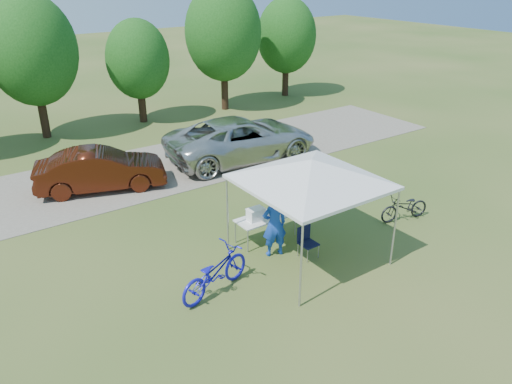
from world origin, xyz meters
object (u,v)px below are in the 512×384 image
at_px(cyclist, 274,224).
at_px(minivan, 242,139).
at_px(bike_dark, 405,207).
at_px(sedan, 101,170).
at_px(folding_chair, 306,239).
at_px(folding_table, 266,218).
at_px(bike_blue, 215,272).
at_px(cooler, 256,214).

relative_size(cyclist, minivan, 0.30).
relative_size(bike_dark, minivan, 0.27).
bearing_deg(sedan, folding_chair, -140.03).
height_order(folding_chair, bike_dark, bike_dark).
bearing_deg(folding_chair, folding_table, 103.72).
height_order(folding_table, folding_chair, folding_chair).
bearing_deg(bike_dark, minivan, -157.70).
bearing_deg(minivan, folding_table, 157.74).
xyz_separation_m(bike_blue, bike_dark, (6.49, -0.11, -0.12)).
distance_m(cooler, bike_blue, 2.50).
bearing_deg(bike_blue, minivan, -52.78).
relative_size(folding_table, minivan, 0.29).
xyz_separation_m(cooler, cyclist, (0.04, -0.78, 0.02)).
bearing_deg(cooler, folding_table, 0.00).
distance_m(folding_table, minivan, 6.33).
height_order(cooler, bike_blue, bike_blue).
distance_m(cyclist, minivan, 7.16).
relative_size(cooler, bike_dark, 0.29).
bearing_deg(folding_chair, cyclist, 139.49).
relative_size(folding_chair, minivan, 0.14).
bearing_deg(minivan, cyclist, 158.52).
height_order(cyclist, bike_blue, cyclist).
xyz_separation_m(folding_chair, cooler, (-0.69, 1.31, 0.38)).
xyz_separation_m(folding_chair, bike_blue, (-2.77, -0.02, 0.05)).
xyz_separation_m(cyclist, sedan, (-2.26, 6.71, -0.18)).
bearing_deg(bike_dark, sedan, -124.96).
bearing_deg(bike_blue, sedan, -14.15).
bearing_deg(bike_blue, cooler, -72.55).
xyz_separation_m(folding_table, minivan, (2.92, 5.62, 0.19)).
xyz_separation_m(bike_blue, minivan, (5.34, 6.95, 0.30)).
bearing_deg(sedan, cyclist, -143.27).
bearing_deg(cooler, bike_blue, -147.30).
distance_m(bike_blue, sedan, 7.27).
bearing_deg(cyclist, cooler, -71.57).
relative_size(cooler, cyclist, 0.26).
distance_m(cooler, sedan, 6.33).
bearing_deg(bike_blue, folding_chair, -104.79).
xyz_separation_m(cyclist, minivan, (3.22, 6.40, -0.05)).
distance_m(folding_chair, cyclist, 0.93).
distance_m(folding_chair, minivan, 7.40).
height_order(bike_blue, minivan, minivan).
xyz_separation_m(folding_table, cooler, (-0.34, 0.00, 0.22)).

